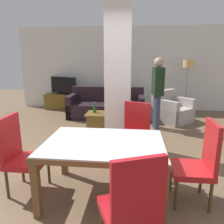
# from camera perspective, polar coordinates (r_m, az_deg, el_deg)

# --- Properties ---
(ground_plane) EXTENTS (18.00, 18.00, 0.00)m
(ground_plane) POSITION_cam_1_polar(r_m,az_deg,el_deg) (2.99, -1.94, -20.82)
(ground_plane) COLOR brown
(back_wall) EXTENTS (7.20, 0.09, 2.70)m
(back_wall) POSITION_cam_1_polar(r_m,az_deg,el_deg) (7.41, 3.45, 11.18)
(back_wall) COLOR white
(back_wall) RESTS_ON ground_plane
(divider_pillar) EXTENTS (0.47, 0.31, 2.70)m
(divider_pillar) POSITION_cam_1_polar(r_m,az_deg,el_deg) (4.06, 1.59, 8.92)
(divider_pillar) COLOR white
(divider_pillar) RESTS_ON ground_plane
(dining_table) EXTENTS (1.44, 1.03, 0.73)m
(dining_table) POSITION_cam_1_polar(r_m,az_deg,el_deg) (2.70, -2.04, -10.65)
(dining_table) COLOR brown
(dining_table) RESTS_ON ground_plane
(dining_chair_head_right) EXTENTS (0.46, 0.46, 1.01)m
(dining_chair_head_right) POSITION_cam_1_polar(r_m,az_deg,el_deg) (2.81, 21.83, -11.81)
(dining_chair_head_right) COLOR #B21D1F
(dining_chair_head_right) RESTS_ON ground_plane
(dining_chair_far_right) EXTENTS (0.59, 0.59, 1.01)m
(dining_chair_far_right) POSITION_cam_1_polar(r_m,az_deg,el_deg) (3.56, 5.81, -5.35)
(dining_chair_far_right) COLOR red
(dining_chair_far_right) RESTS_ON ground_plane
(dining_chair_near_right) EXTENTS (0.60, 0.60, 1.01)m
(dining_chair_near_right) POSITION_cam_1_polar(r_m,az_deg,el_deg) (1.95, 5.34, -23.10)
(dining_chair_near_right) COLOR #B0141D
(dining_chair_near_right) RESTS_ON ground_plane
(dining_chair_head_left) EXTENTS (0.46, 0.46, 1.01)m
(dining_chair_head_left) POSITION_cam_1_polar(r_m,az_deg,el_deg) (3.06, -22.85, -9.73)
(dining_chair_head_left) COLOR red
(dining_chair_head_left) RESTS_ON ground_plane
(sofa) EXTENTS (2.17, 0.93, 0.86)m
(sofa) POSITION_cam_1_polar(r_m,az_deg,el_deg) (6.45, -1.45, 1.26)
(sofa) COLOR black
(sofa) RESTS_ON ground_plane
(armchair) EXTENTS (1.20, 1.20, 0.84)m
(armchair) POSITION_cam_1_polar(r_m,az_deg,el_deg) (6.21, 15.24, 0.29)
(armchair) COLOR #B7ADA6
(armchair) RESTS_ON ground_plane
(coffee_table) EXTENTS (0.75, 0.57, 0.40)m
(coffee_table) POSITION_cam_1_polar(r_m,az_deg,el_deg) (5.38, -2.66, -2.28)
(coffee_table) COLOR brown
(coffee_table) RESTS_ON ground_plane
(bottle) EXTENTS (0.08, 0.08, 0.26)m
(bottle) POSITION_cam_1_polar(r_m,az_deg,el_deg) (5.37, -4.58, 0.91)
(bottle) COLOR #194C23
(bottle) RESTS_ON coffee_table
(tv_stand) EXTENTS (1.27, 0.40, 0.52)m
(tv_stand) POSITION_cam_1_polar(r_m,az_deg,el_deg) (7.65, -12.39, 2.73)
(tv_stand) COLOR brown
(tv_stand) RESTS_ON ground_plane
(tv_screen) EXTENTS (0.96, 0.43, 0.57)m
(tv_screen) POSITION_cam_1_polar(r_m,az_deg,el_deg) (7.57, -12.60, 6.71)
(tv_screen) COLOR black
(tv_screen) RESTS_ON tv_stand
(floor_lamp) EXTENTS (0.33, 0.33, 1.65)m
(floor_lamp) POSITION_cam_1_polar(r_m,az_deg,el_deg) (7.10, 19.31, 10.60)
(floor_lamp) COLOR #B7B7BC
(floor_lamp) RESTS_ON ground_plane
(standing_person) EXTENTS (0.27, 0.41, 1.72)m
(standing_person) POSITION_cam_1_polar(r_m,az_deg,el_deg) (5.37, 11.83, 6.05)
(standing_person) COLOR #383E56
(standing_person) RESTS_ON ground_plane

